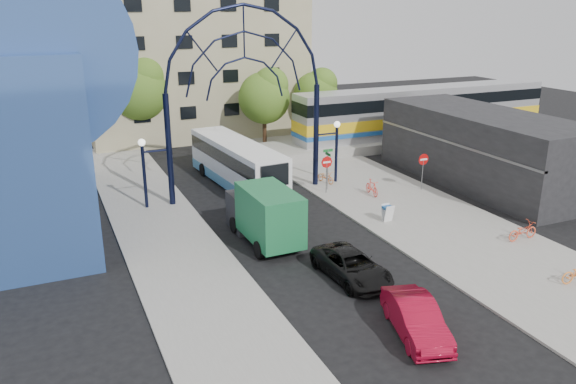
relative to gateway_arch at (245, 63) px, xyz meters
name	(u,v)px	position (x,y,z in m)	size (l,w,h in m)	color
ground	(356,287)	(0.00, -14.00, -8.56)	(120.00, 120.00, 0.00)	black
sidewalk_east	(443,227)	(8.00, -10.00, -8.50)	(8.00, 56.00, 0.12)	gray
plaza_west	(180,258)	(-6.50, -8.00, -8.50)	(5.00, 50.00, 0.12)	gray
gateway_arch	(245,63)	(0.00, 0.00, 0.00)	(13.64, 0.44, 12.10)	black
stop_sign	(327,165)	(4.80, -2.00, -6.56)	(0.80, 0.07, 2.50)	slate
do_not_enter_sign	(423,163)	(11.00, -4.00, -6.58)	(0.76, 0.07, 2.48)	slate
street_name_sign	(328,161)	(5.20, -1.40, -6.43)	(0.70, 0.70, 2.80)	slate
sandwich_board	(388,211)	(5.60, -8.02, -7.81)	(0.55, 0.61, 0.99)	white
commercial_block_east	(483,148)	(16.00, -4.00, -6.06)	(6.00, 16.00, 5.00)	black
apartment_block	(191,60)	(2.00, 20.97, -1.55)	(20.00, 12.10, 14.00)	tan
train_platform	(422,137)	(20.00, 8.00, -8.16)	(32.00, 5.00, 0.80)	gray
train_car	(424,110)	(20.00, 8.00, -5.66)	(25.10, 3.05, 4.20)	#B7B7BC
tree_north_a	(266,95)	(6.12, 11.93, -3.95)	(4.48, 4.48, 7.00)	#382314
tree_north_b	(139,88)	(-3.88, 15.93, -3.29)	(5.12, 5.12, 8.00)	#382314
tree_north_c	(317,92)	(12.12, 13.93, -4.28)	(4.16, 4.16, 6.50)	#382314
city_bus	(237,163)	(0.03, 2.17, -6.93)	(3.44, 11.51, 3.12)	white
green_truck	(264,214)	(-1.82, -7.51, -7.03)	(2.44, 6.11, 3.07)	black
black_suv	(352,266)	(0.22, -13.21, -7.92)	(2.12, 4.60, 1.28)	black
red_sedan	(416,318)	(0.09, -18.23, -7.85)	(1.49, 4.28, 1.41)	maroon
bike_near_a	(326,177)	(5.82, 0.00, -8.02)	(0.56, 1.60, 0.84)	orange
bike_near_b	(372,187)	(7.33, -3.60, -7.93)	(0.48, 1.69, 1.01)	#F93E31
bike_far_a	(523,231)	(10.61, -13.21, -7.94)	(0.66, 1.89, 0.99)	#EE522F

